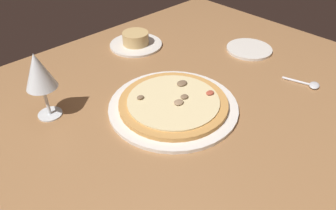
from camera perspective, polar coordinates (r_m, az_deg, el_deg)
name	(u,v)px	position (r cm, az deg, el deg)	size (l,w,h in cm)	color
dining_table	(163,127)	(80.82, -0.98, -3.99)	(150.00, 110.00, 4.00)	#996B42
pizza_main	(173,104)	(83.06, 0.96, 0.14)	(33.79, 33.79, 3.37)	silver
ramekin_on_saucer	(136,41)	(113.80, -5.78, 11.31)	(18.19, 18.19, 4.94)	silver
wine_glass_far	(38,72)	(80.06, -22.16, 5.43)	(7.45, 7.45, 17.58)	silver
side_plate	(249,49)	(114.18, 14.30, 9.65)	(15.36, 15.36, 0.90)	silver
spoon	(310,84)	(100.67, 23.98, 3.42)	(5.25, 10.67, 1.00)	silver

